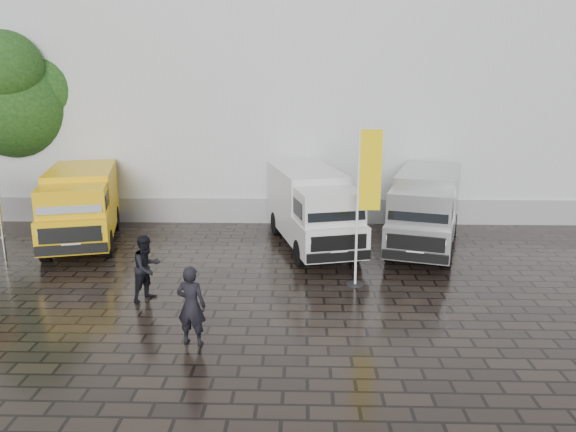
% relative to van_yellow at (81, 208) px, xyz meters
% --- Properties ---
extents(ground, '(120.00, 120.00, 0.00)m').
position_rel_van_yellow_xyz_m(ground, '(8.44, -4.84, -1.31)').
color(ground, black).
rests_on(ground, ground).
extents(exhibition_hall, '(44.00, 16.00, 12.00)m').
position_rel_van_yellow_xyz_m(exhibition_hall, '(10.44, 11.16, 4.69)').
color(exhibition_hall, silver).
rests_on(exhibition_hall, ground).
extents(hall_plinth, '(44.00, 0.15, 1.00)m').
position_rel_van_yellow_xyz_m(hall_plinth, '(10.44, 3.11, -0.81)').
color(hall_plinth, gray).
rests_on(hall_plinth, ground).
extents(van_yellow, '(3.54, 6.04, 2.62)m').
position_rel_van_yellow_xyz_m(van_yellow, '(0.00, 0.00, 0.00)').
color(van_yellow, '#F0B60C').
rests_on(van_yellow, ground).
extents(van_white, '(3.47, 6.40, 2.64)m').
position_rel_van_yellow_xyz_m(van_white, '(8.17, -0.14, 0.01)').
color(van_white, silver).
rests_on(van_white, ground).
extents(van_silver, '(3.67, 6.36, 2.62)m').
position_rel_van_yellow_xyz_m(van_silver, '(12.10, -0.14, -0.00)').
color(van_silver, '#9D9FA1').
rests_on(van_silver, ground).
extents(flagpole, '(0.88, 0.50, 4.64)m').
position_rel_van_yellow_xyz_m(flagpole, '(9.56, -3.88, 1.26)').
color(flagpole, black).
rests_on(flagpole, ground).
extents(tree, '(4.37, 4.37, 7.84)m').
position_rel_van_yellow_xyz_m(tree, '(-3.84, 3.77, 3.72)').
color(tree, black).
rests_on(tree, ground).
extents(wheelie_bin, '(0.67, 0.67, 0.94)m').
position_rel_van_yellow_xyz_m(wheelie_bin, '(12.74, 2.69, -0.84)').
color(wheelie_bin, black).
rests_on(wheelie_bin, ground).
extents(person_front, '(0.74, 0.57, 1.84)m').
position_rel_van_yellow_xyz_m(person_front, '(5.40, -7.63, -0.39)').
color(person_front, black).
rests_on(person_front, ground).
extents(person_tent, '(1.04, 1.10, 1.79)m').
position_rel_van_yellow_xyz_m(person_tent, '(3.72, -5.10, -0.41)').
color(person_tent, black).
rests_on(person_tent, ground).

